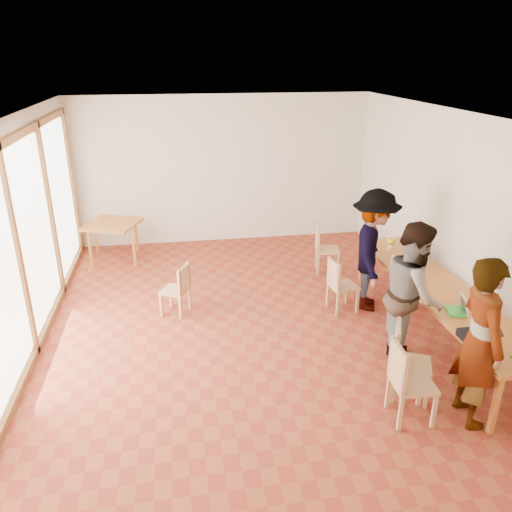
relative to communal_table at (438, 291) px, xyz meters
The scene contains 24 objects.
ground 2.63m from the communal_table, behind, with size 8.00×8.00×0.00m, color brown.
wall_back 5.13m from the communal_table, 119.55° to the left, with size 6.00×0.10×3.00m, color beige.
wall_front 4.45m from the communal_table, 124.85° to the right, with size 6.00×0.10×3.00m, color beige.
wall_right 1.03m from the communal_table, 39.36° to the left, with size 0.10×8.00×3.00m, color beige.
window_wall 5.53m from the communal_table, behind, with size 0.10×8.00×3.00m, color white.
ceiling 3.43m from the communal_table, behind, with size 6.00×8.00×0.04m, color white.
communal_table is the anchor object (origin of this frame).
side_table 5.93m from the communal_table, 142.48° to the left, with size 0.90×0.90×0.75m.
chair_near 1.97m from the communal_table, 127.01° to the right, with size 0.46×0.46×0.49m.
chair_mid 1.57m from the communal_table, 130.66° to the right, with size 0.56×0.56×0.48m.
chair_far 1.45m from the communal_table, 140.00° to the left, with size 0.45×0.45×0.45m.
chair_empty 2.60m from the communal_table, 110.74° to the left, with size 0.48×0.48×0.47m.
chair_spare 3.71m from the communal_table, 160.85° to the left, with size 0.50×0.50×0.43m.
person_near 1.73m from the communal_table, 105.15° to the right, with size 0.69×0.45×1.90m, color gray.
person_mid 0.85m from the communal_table, 142.09° to the right, with size 0.92×0.71×1.89m, color gray.
person_far 1.16m from the communal_table, 120.31° to the left, with size 1.23×0.70×1.90m, color gray.
laptop_mid 0.72m from the communal_table, 98.18° to the right, with size 0.29×0.31×0.23m.
laptop_far 0.91m from the communal_table, 79.84° to the left, with size 0.29×0.30×0.21m.
yellow_mug 1.70m from the communal_table, 88.17° to the left, with size 0.12×0.12×0.10m, color #FBF527.
green_bottle 1.40m from the communal_table, 98.72° to the right, with size 0.07×0.07×0.28m, color #1E6A27.
clear_glass 0.42m from the communal_table, 104.82° to the left, with size 0.07×0.07×0.09m, color silver.
condiment_cup 1.46m from the communal_table, 92.93° to the left, with size 0.08×0.08×0.06m, color white.
pink_phone 1.14m from the communal_table, 82.02° to the left, with size 0.05×0.10×0.01m, color #BA3F75.
black_pouch 1.36m from the communal_table, 104.51° to the right, with size 0.16×0.26×0.09m, color black.
Camera 1 is at (-0.96, -6.08, 3.73)m, focal length 35.00 mm.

